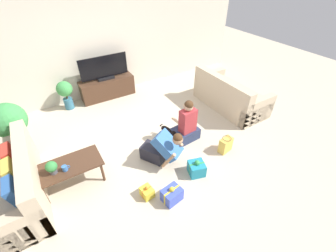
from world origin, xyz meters
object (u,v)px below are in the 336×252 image
object	(u,v)px
dog	(168,132)
tabletop_plant	(52,167)
person_kneeling	(162,148)
mug	(65,168)
gift_box_c	(197,168)
gift_bag_a	(226,145)
sofa_right	(229,96)
sofa_left	(12,187)
coffee_table	(69,167)
tv_console	(108,88)
potted_plant_corner_left	(9,122)
person_sitting	(186,126)
tv	(104,69)
potted_plant_back_left	(65,92)
gift_box_b	(147,192)
gift_box_a	(172,195)

from	to	relation	value
dog	tabletop_plant	bearing A→B (deg)	177.79
person_kneeling	mug	distance (m)	1.62
gift_box_c	gift_bag_a	world-z (taller)	gift_bag_a
mug	gift_bag_a	bearing A→B (deg)	-13.08
sofa_right	person_kneeling	distance (m)	2.53
sofa_left	coffee_table	distance (m)	0.85
tv_console	potted_plant_corner_left	size ratio (longest dim) A/B	1.35
person_sitting	mug	distance (m)	2.34
potted_plant_corner_left	gift_box_c	size ratio (longest dim) A/B	3.10
tv	dog	world-z (taller)	tv
tv_console	tv	distance (m)	0.53
tv	gift_box_c	xyz separation A→B (m)	(0.39, -3.43, -0.67)
coffee_table	gift_box_c	distance (m)	2.12
sofa_right	person_sitting	bearing A→B (deg)	106.44
gift_bag_a	tabletop_plant	world-z (taller)	tabletop_plant
sofa_left	gift_box_c	world-z (taller)	sofa_left
tv	person_kneeling	xyz separation A→B (m)	(0.03, -2.87, -0.46)
potted_plant_back_left	person_sitting	distance (m)	3.10
dog	potted_plant_corner_left	bearing A→B (deg)	147.28
gift_box_b	gift_bag_a	distance (m)	1.80
dog	sofa_right	bearing A→B (deg)	1.28
tv_console	dog	xyz separation A→B (m)	(0.46, -2.37, -0.07)
person_sitting	gift_box_c	world-z (taller)	person_sitting
tv_console	person_sitting	bearing A→B (deg)	-73.07
gift_box_c	mug	bearing A→B (deg)	157.36
sofa_left	potted_plant_back_left	size ratio (longest dim) A/B	2.51
person_sitting	gift_box_a	size ratio (longest dim) A/B	2.84
sofa_left	tv	xyz separation A→B (m)	(2.34, 2.39, 0.49)
tv	potted_plant_back_left	world-z (taller)	tv
tv_console	gift_box_b	size ratio (longest dim) A/B	6.21
sofa_right	tv	distance (m)	3.22
coffee_table	gift_box_c	bearing A→B (deg)	-25.59
potted_plant_back_left	gift_box_a	distance (m)	3.71
mug	potted_plant_back_left	bearing A→B (deg)	78.67
coffee_table	dog	bearing A→B (deg)	4.38
tv_console	dog	distance (m)	2.42
tv_console	gift_box_a	xyz separation A→B (m)	(-0.26, -3.66, -0.14)
sofa_right	dog	size ratio (longest dim) A/B	3.51
sofa_left	tv_console	world-z (taller)	sofa_left
tv	person_kneeling	size ratio (longest dim) A/B	1.48
coffee_table	gift_bag_a	bearing A→B (deg)	-15.17
tv	gift_bag_a	xyz separation A→B (m)	(1.23, -3.26, -0.64)
potted_plant_back_left	person_kneeling	size ratio (longest dim) A/B	0.89
coffee_table	gift_box_b	distance (m)	1.31
dog	coffee_table	bearing A→B (deg)	176.85
dog	person_kneeling	bearing A→B (deg)	-138.04
tv_console	gift_bag_a	world-z (taller)	tv_console
mug	person_sitting	bearing A→B (deg)	1.48
potted_plant_corner_left	person_sitting	bearing A→B (deg)	-25.69
sofa_left	potted_plant_corner_left	xyz separation A→B (m)	(0.14, 1.26, 0.37)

